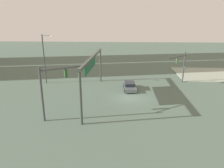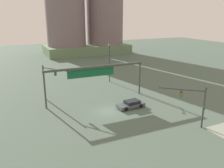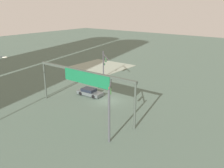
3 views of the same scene
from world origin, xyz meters
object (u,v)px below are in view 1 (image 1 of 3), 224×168
(traffic_signal_near_corner, at_px, (53,83))
(streetlamp_curved_arm, at_px, (45,56))
(sedan_car_approaching, at_px, (130,86))
(traffic_signal_opposite_side, at_px, (181,63))

(traffic_signal_near_corner, xyz_separation_m, streetlamp_curved_arm, (14.19, 6.41, 0.89))
(streetlamp_curved_arm, height_order, sedan_car_approaching, streetlamp_curved_arm)
(traffic_signal_near_corner, bearing_deg, traffic_signal_opposite_side, 5.27)
(sedan_car_approaching, bearing_deg, traffic_signal_near_corner, -41.80)
(traffic_signal_opposite_side, relative_size, sedan_car_approaching, 1.23)
(streetlamp_curved_arm, bearing_deg, sedan_car_approaching, 17.18)
(streetlamp_curved_arm, bearing_deg, traffic_signal_opposite_side, 31.07)
(traffic_signal_opposite_side, xyz_separation_m, sedan_car_approaching, (-4.25, 9.20, -3.18))
(traffic_signal_near_corner, relative_size, traffic_signal_opposite_side, 1.09)
(traffic_signal_near_corner, bearing_deg, sedan_car_approaching, 16.58)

